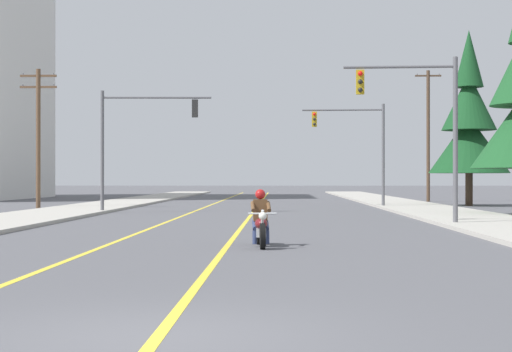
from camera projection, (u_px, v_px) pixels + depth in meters
name	position (u px, v px, depth m)	size (l,w,h in m)	color
ground_plane	(153.00, 336.00, 9.07)	(400.00, 400.00, 0.00)	#515156
lane_stripe_center	(258.00, 205.00, 54.05)	(0.16, 100.00, 0.01)	yellow
lane_stripe_left	(210.00, 205.00, 54.14)	(0.16, 100.00, 0.01)	yellow
sidewalk_kerb_right	(415.00, 207.00, 48.80)	(4.40, 110.00, 0.14)	#ADA89E
sidewalk_kerb_left	(98.00, 207.00, 49.31)	(4.40, 110.00, 0.14)	#ADA89E
motorcycle_with_rider	(261.00, 224.00, 21.05)	(0.70, 2.19, 1.46)	black
traffic_signal_near_right	(423.00, 116.00, 30.36)	(4.17, 0.38, 6.20)	#56565B
traffic_signal_near_left	(135.00, 131.00, 41.95)	(5.62, 0.49, 6.20)	#56565B
traffic_signal_mid_right	(360.00, 139.00, 49.37)	(4.90, 0.41, 6.20)	#56565B
utility_pole_left_near	(38.00, 133.00, 48.08)	(2.15, 0.26, 8.12)	brown
utility_pole_right_far	(428.00, 133.00, 62.52)	(1.97, 0.26, 9.93)	#4C3828
conifer_tree_right_verge_far	(469.00, 125.00, 52.89)	(5.12, 5.12, 11.27)	#423023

